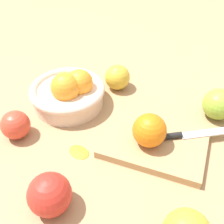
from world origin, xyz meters
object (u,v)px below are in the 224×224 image
cutting_board (154,144)px  orange_on_board (149,130)px  apple_front_left (16,125)px  bowl (69,92)px  knife (186,135)px  apple_front_center (50,194)px  apple_back_left (117,77)px  apple_back_right (218,104)px

cutting_board → orange_on_board: 0.05m
apple_front_left → cutting_board: bearing=20.9°
bowl → knife: bowl is taller
bowl → apple_front_center: 0.30m
cutting_board → apple_front_center: apple_front_center is taller
orange_on_board → apple_front_left: orange_on_board is taller
orange_on_board → apple_front_center: (-0.10, -0.22, -0.02)m
apple_front_center → cutting_board: bearing=63.3°
bowl → apple_back_left: 0.15m
orange_on_board → apple_back_right: size_ratio=0.95×
apple_front_center → apple_front_left: bearing=148.2°
cutting_board → apple_back_left: bearing=136.8°
orange_on_board → cutting_board: bearing=42.6°
knife → apple_front_center: (-0.17, -0.28, 0.02)m
bowl → apple_front_center: bearing=-62.4°
knife → apple_front_left: apple_front_left is taller
cutting_board → apple_front_center: (-0.12, -0.23, 0.03)m
cutting_board → apple_back_left: (-0.18, 0.17, 0.03)m
knife → apple_front_left: (-0.36, -0.16, 0.01)m
orange_on_board → apple_front_center: bearing=-115.4°
apple_back_left → apple_front_center: bearing=-81.2°
orange_on_board → apple_front_left: (-0.29, -0.10, -0.02)m
apple_back_left → knife: bearing=-27.1°
orange_on_board → apple_front_center: 0.24m
bowl → knife: (0.31, 0.01, -0.02)m
apple_back_right → apple_back_left: bearing=-178.9°
knife → apple_front_center: bearing=-122.1°
knife → apple_back_left: size_ratio=1.87×
cutting_board → knife: (0.06, 0.05, 0.01)m
apple_front_center → apple_front_left: 0.22m
bowl → apple_back_right: (0.36, 0.13, -0.00)m
knife → apple_front_left: 0.39m
cutting_board → knife: bearing=38.6°
apple_back_right → knife: bearing=-109.5°
apple_back_left → orange_on_board: bearing=-46.9°
apple_front_left → bowl: bearing=74.1°
cutting_board → apple_back_right: (0.10, 0.17, 0.03)m
bowl → cutting_board: size_ratio=0.86×
apple_back_left → apple_back_right: bearing=1.1°
orange_on_board → apple_front_center: orange_on_board is taller
orange_on_board → knife: size_ratio=0.56×
bowl → cutting_board: 0.26m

